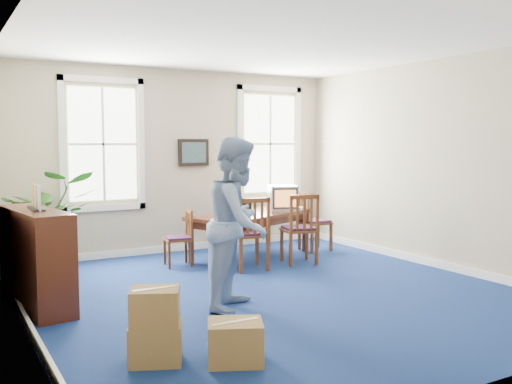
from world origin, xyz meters
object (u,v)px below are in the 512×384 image
potted_plant (50,221)px  credenza (36,256)px  crt_tv (283,198)px  chair_near_left (249,233)px  cardboard_boxes (170,318)px  man (238,223)px  conference_table (251,235)px

potted_plant → credenza: bearing=-104.5°
crt_tv → chair_near_left: bearing=-122.9°
crt_tv → credenza: bearing=-141.5°
cardboard_boxes → man: bearing=40.1°
potted_plant → cardboard_boxes: (0.32, -4.08, -0.41)m
potted_plant → conference_table: bearing=-10.7°
conference_table → credenza: 3.82m
potted_plant → crt_tv: bearing=-8.1°
man → credenza: (-2.06, 1.14, -0.39)m
chair_near_left → potted_plant: 2.98m
credenza → chair_near_left: bearing=1.8°
man → cardboard_boxes: man is taller
crt_tv → cardboard_boxes: bearing=-113.1°
man → cardboard_boxes: size_ratio=1.63×
conference_table → cardboard_boxes: (-2.78, -3.49, -0.03)m
crt_tv → credenza: size_ratio=0.33×
chair_near_left → credenza: credenza is taller
potted_plant → chair_near_left: bearing=-26.9°
crt_tv → cardboard_boxes: crt_tv is taller
conference_table → chair_near_left: (-0.45, -0.76, 0.18)m
crt_tv → potted_plant: bearing=-167.1°
crt_tv → man: size_ratio=0.26×
credenza → potted_plant: potted_plant is taller
conference_table → potted_plant: (-3.11, 0.59, 0.38)m
conference_table → cardboard_boxes: conference_table is taller
crt_tv → man: man is taller
man → cardboard_boxes: bearing=175.3°
chair_near_left → crt_tv: bearing=-136.2°
conference_table → crt_tv: (0.66, 0.05, 0.59)m
chair_near_left → credenza: size_ratio=0.72×
man → credenza: man is taller
crt_tv → chair_near_left: (-1.11, -0.81, -0.42)m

